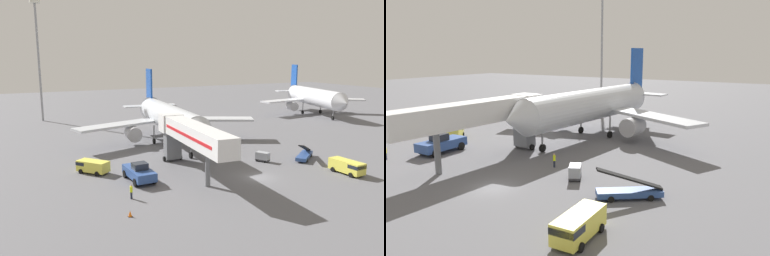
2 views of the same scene
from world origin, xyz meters
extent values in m
plane|color=slate|center=(0.00, 0.00, 0.00)|extent=(300.00, 300.00, 0.00)
cylinder|color=silver|center=(-3.14, 24.41, 5.18)|extent=(7.42, 28.44, 4.95)
cone|color=silver|center=(-4.54, 8.75, 5.18)|extent=(5.13, 3.75, 4.85)
cone|color=silver|center=(-1.67, 40.99, 5.55)|extent=(5.14, 5.58, 4.70)
cube|color=#1947A3|center=(-1.78, 39.70, 10.13)|extent=(0.72, 4.08, 7.92)
cube|color=silver|center=(1.14, 39.07, 5.80)|extent=(6.18, 3.47, 0.24)
cube|color=silver|center=(-4.77, 39.60, 5.80)|extent=(6.18, 3.47, 0.24)
cube|color=silver|center=(6.90, 25.93, 4.07)|extent=(16.78, 11.26, 0.44)
cube|color=silver|center=(-12.76, 27.68, 4.07)|extent=(17.23, 8.77, 0.44)
cylinder|color=#A8A8AD|center=(3.98, 25.27, 2.39)|extent=(3.08, 3.83, 2.77)
cylinder|color=#A8A8AD|center=(-10.00, 26.51, 2.39)|extent=(3.08, 3.83, 2.77)
cylinder|color=gray|center=(-4.12, 13.49, 2.12)|extent=(0.28, 0.28, 3.14)
cylinder|color=black|center=(-4.12, 13.49, 0.55)|extent=(0.45, 1.13, 1.10)
cylinder|color=gray|center=(-0.16, 25.84, 2.12)|extent=(0.28, 0.28, 3.14)
cylinder|color=black|center=(-0.16, 25.84, 0.55)|extent=(0.45, 1.13, 1.10)
cylinder|color=gray|center=(-5.83, 26.35, 2.12)|extent=(0.28, 0.28, 3.14)
cylinder|color=black|center=(-5.83, 26.35, 0.55)|extent=(0.45, 1.13, 1.10)
cube|color=silver|center=(-8.04, 3.85, 6.23)|extent=(4.29, 19.79, 2.70)
cube|color=red|center=(-9.55, 3.95, 6.23)|extent=(1.13, 16.46, 0.44)
cube|color=silver|center=(-7.35, 14.25, 6.23)|extent=(3.63, 3.02, 2.84)
cube|color=#232833|center=(-7.27, 15.55, 6.48)|extent=(3.31, 0.46, 0.90)
cube|color=slate|center=(-7.39, 13.65, 2.64)|extent=(2.66, 1.96, 4.48)
cylinder|color=black|center=(-8.81, 13.74, 0.40)|extent=(0.35, 0.82, 0.80)
cylinder|color=black|center=(-5.97, 13.56, 0.40)|extent=(0.35, 0.82, 0.80)
cylinder|color=slate|center=(-8.30, -0.07, 2.44)|extent=(0.70, 0.70, 4.88)
cube|color=#2D4C8E|center=(-15.65, 6.17, 1.14)|extent=(2.97, 6.68, 1.17)
cube|color=#232833|center=(-15.64, 5.84, 2.17)|extent=(1.99, 1.86, 0.90)
cylinder|color=black|center=(-14.28, 4.07, 0.55)|extent=(0.44, 1.11, 1.10)
cylinder|color=black|center=(-16.89, 3.98, 0.55)|extent=(0.44, 1.11, 1.10)
cylinder|color=black|center=(-14.42, 8.35, 0.55)|extent=(0.44, 1.11, 1.10)
cylinder|color=black|center=(-17.03, 8.27, 0.55)|extent=(0.44, 1.11, 1.10)
cube|color=#2D4C8E|center=(12.65, 4.70, 0.57)|extent=(5.92, 5.00, 0.55)
cube|color=black|center=(12.65, 4.70, 1.95)|extent=(5.50, 4.42, 2.14)
cylinder|color=black|center=(11.65, 2.96, 0.30)|extent=(0.61, 0.53, 0.60)
cylinder|color=black|center=(10.70, 4.24, 0.30)|extent=(0.61, 0.53, 0.60)
cylinder|color=black|center=(14.61, 5.16, 0.30)|extent=(0.61, 0.53, 0.60)
cylinder|color=black|center=(13.66, 6.43, 0.30)|extent=(0.61, 0.53, 0.60)
cube|color=#E5DB4C|center=(-20.60, 12.50, 1.07)|extent=(4.55, 4.92, 1.56)
cube|color=#1E232D|center=(-21.62, 13.74, 1.41)|extent=(2.54, 2.46, 0.50)
cylinder|color=black|center=(-22.27, 13.02, 0.34)|extent=(0.71, 0.75, 0.68)
cylinder|color=black|center=(-20.78, 14.25, 0.34)|extent=(0.71, 0.75, 0.68)
cylinder|color=black|center=(-20.41, 10.76, 0.34)|extent=(0.71, 0.75, 0.68)
cylinder|color=black|center=(-18.92, 11.99, 0.34)|extent=(0.71, 0.75, 0.68)
cube|color=#E5DB4C|center=(12.65, -4.12, 1.12)|extent=(2.22, 5.21, 1.66)
cube|color=#1E232D|center=(12.72, -5.86, 1.49)|extent=(2.09, 1.73, 0.53)
cylinder|color=black|center=(13.67, -5.66, 0.34)|extent=(0.39, 0.70, 0.68)
cylinder|color=black|center=(11.76, -5.75, 0.34)|extent=(0.39, 0.70, 0.68)
cylinder|color=black|center=(13.53, -2.49, 0.34)|extent=(0.39, 0.70, 0.68)
cylinder|color=black|center=(11.62, -2.57, 0.34)|extent=(0.39, 0.70, 0.68)
cube|color=#38383D|center=(5.52, 6.57, 0.29)|extent=(2.08, 2.44, 0.22)
cube|color=#999EA5|center=(5.52, 6.57, 0.97)|extent=(2.08, 2.44, 1.15)
cylinder|color=black|center=(6.37, 6.18, 0.18)|extent=(0.27, 0.37, 0.36)
cylinder|color=black|center=(5.35, 5.65, 0.18)|extent=(0.27, 0.37, 0.36)
cylinder|color=black|center=(5.68, 7.48, 0.18)|extent=(0.27, 0.37, 0.36)
cylinder|color=black|center=(4.67, 6.95, 0.18)|extent=(0.27, 0.37, 0.36)
cylinder|color=#1E2333|center=(1.21, 8.78, 0.41)|extent=(0.31, 0.31, 0.81)
cylinder|color=#D8EA19|center=(1.21, 8.78, 1.13)|extent=(0.42, 0.42, 0.64)
sphere|color=tan|center=(1.21, 8.78, 1.58)|extent=(0.22, 0.22, 0.22)
cylinder|color=#1E2333|center=(-18.70, 0.04, 0.43)|extent=(0.28, 0.28, 0.86)
cylinder|color=#93969B|center=(-22.69, 64.72, 14.99)|extent=(0.56, 0.56, 29.98)
camera|label=1|loc=(-31.48, -42.35, 16.98)|focal=35.77mm
camera|label=2|loc=(25.70, -25.28, 13.38)|focal=34.55mm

